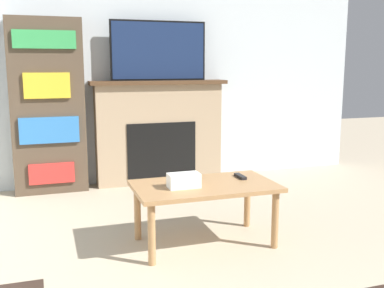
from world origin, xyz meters
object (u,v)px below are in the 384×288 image
at_px(tv, 159,51).
at_px(bookshelf, 48,107).
at_px(fireplace, 159,132).
at_px(coffee_table, 205,192).

distance_m(tv, bookshelf, 1.28).
relative_size(fireplace, coffee_table, 1.46).
bearing_deg(bookshelf, tv, 0.16).
height_order(tv, coffee_table, tv).
bearing_deg(coffee_table, bookshelf, 119.66).
bearing_deg(coffee_table, fireplace, 86.06).
xyz_separation_m(tv, bookshelf, (-1.15, -0.00, -0.56)).
xyz_separation_m(fireplace, tv, (-0.00, -0.02, 0.87)).
bearing_deg(fireplace, tv, -90.00).
bearing_deg(fireplace, bookshelf, -178.85).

